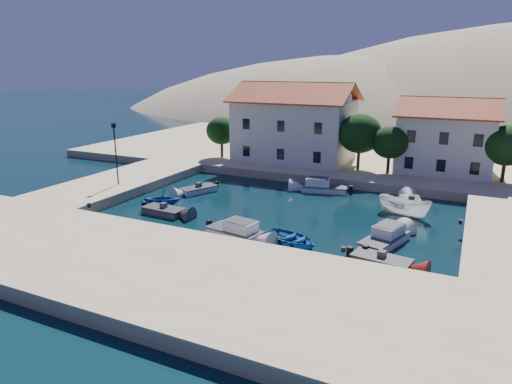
% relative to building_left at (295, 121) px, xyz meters
% --- Properties ---
extents(ground, '(400.00, 400.00, 0.00)m').
position_rel_building_left_xyz_m(ground, '(6.00, -28.00, -5.94)').
color(ground, black).
rests_on(ground, ground).
extents(quay_south, '(52.00, 12.00, 1.00)m').
position_rel_building_left_xyz_m(quay_south, '(6.00, -34.00, -5.44)').
color(quay_south, '#C3B586').
rests_on(quay_south, ground).
extents(quay_west, '(8.00, 20.00, 1.00)m').
position_rel_building_left_xyz_m(quay_west, '(-13.00, -18.00, -5.44)').
color(quay_west, '#C3B586').
rests_on(quay_west, ground).
extents(quay_north, '(80.00, 36.00, 1.00)m').
position_rel_building_left_xyz_m(quay_north, '(8.00, 10.00, -5.44)').
color(quay_north, '#C3B586').
rests_on(quay_north, ground).
extents(hills, '(254.00, 176.00, 99.00)m').
position_rel_building_left_xyz_m(hills, '(26.64, 95.62, -29.34)').
color(hills, tan).
rests_on(hills, ground).
extents(building_left, '(14.70, 9.45, 9.70)m').
position_rel_building_left_xyz_m(building_left, '(0.00, 0.00, 0.00)').
color(building_left, silver).
rests_on(building_left, quay_north).
extents(building_mid, '(10.50, 8.40, 8.30)m').
position_rel_building_left_xyz_m(building_mid, '(18.00, 1.00, -0.71)').
color(building_mid, silver).
rests_on(building_mid, quay_north).
extents(trees, '(37.30, 5.30, 6.45)m').
position_rel_building_left_xyz_m(trees, '(10.51, -2.54, -1.10)').
color(trees, '#382314').
rests_on(trees, quay_north).
extents(lamppost, '(0.35, 0.25, 6.22)m').
position_rel_building_left_xyz_m(lamppost, '(-11.50, -20.00, -1.18)').
color(lamppost, black).
rests_on(lamppost, quay_west).
extents(bollards, '(29.36, 9.56, 0.30)m').
position_rel_building_left_xyz_m(bollards, '(8.80, -24.13, -4.79)').
color(bollards, black).
rests_on(bollards, ground).
extents(motorboat_grey_sw, '(3.97, 1.94, 1.25)m').
position_rel_building_left_xyz_m(motorboat_grey_sw, '(-3.19, -23.52, -5.64)').
color(motorboat_grey_sw, '#37383D').
rests_on(motorboat_grey_sw, ground).
extents(cabin_cruiser_south, '(4.75, 2.72, 1.60)m').
position_rel_building_left_xyz_m(cabin_cruiser_south, '(5.06, -25.64, -5.46)').
color(cabin_cruiser_south, silver).
rests_on(cabin_cruiser_south, ground).
extents(rowboat_south, '(5.30, 4.46, 0.94)m').
position_rel_building_left_xyz_m(rowboat_south, '(9.38, -24.85, -5.94)').
color(rowboat_south, '#1C519B').
rests_on(rowboat_south, ground).
extents(motorboat_red_se, '(4.05, 2.29, 1.25)m').
position_rel_building_left_xyz_m(motorboat_red_se, '(16.30, -26.06, -5.64)').
color(motorboat_red_se, maroon).
rests_on(motorboat_red_se, ground).
extents(cabin_cruiser_east, '(3.18, 5.09, 1.60)m').
position_rel_building_left_xyz_m(cabin_cruiser_east, '(15.77, -22.33, -5.46)').
color(cabin_cruiser_east, silver).
rests_on(cabin_cruiser_east, ground).
extents(boat_east, '(5.22, 3.26, 1.89)m').
position_rel_building_left_xyz_m(boat_east, '(16.05, -14.71, -5.94)').
color(boat_east, silver).
rests_on(boat_east, ground).
extents(motorboat_white_ne, '(2.75, 4.23, 1.25)m').
position_rel_building_left_xyz_m(motorboat_white_ne, '(16.26, -11.55, -5.64)').
color(motorboat_white_ne, silver).
rests_on(motorboat_white_ne, ground).
extents(rowboat_west, '(4.36, 4.15, 1.79)m').
position_rel_building_left_xyz_m(rowboat_west, '(-4.80, -21.62, -5.94)').
color(rowboat_west, '#1C519B').
rests_on(rowboat_west, ground).
extents(motorboat_white_west, '(3.15, 4.21, 1.25)m').
position_rel_building_left_xyz_m(motorboat_white_west, '(-4.29, -16.11, -5.64)').
color(motorboat_white_west, silver).
rests_on(motorboat_white_west, ground).
extents(cabin_cruiser_north, '(5.03, 2.95, 1.60)m').
position_rel_building_left_xyz_m(cabin_cruiser_north, '(7.34, -10.11, -5.46)').
color(cabin_cruiser_north, silver).
rests_on(cabin_cruiser_north, ground).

